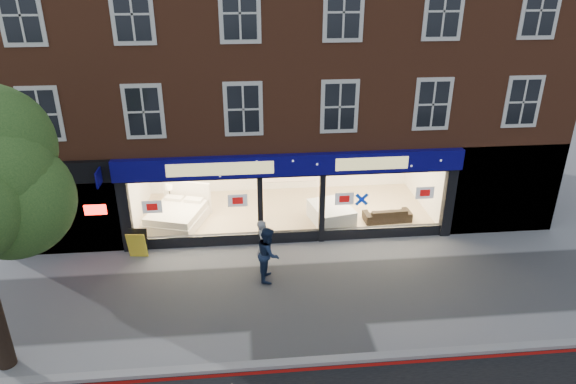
{
  "coord_description": "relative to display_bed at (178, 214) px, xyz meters",
  "views": [
    {
      "loc": [
        -1.63,
        -12.46,
        8.99
      ],
      "look_at": [
        -0.17,
        2.5,
        2.16
      ],
      "focal_mm": 32.0,
      "sensor_mm": 36.0,
      "label": 1
    }
  ],
  "objects": [
    {
      "name": "kerb_line",
      "position": [
        4.02,
        -7.78,
        -0.44
      ],
      "size": [
        60.0,
        0.1,
        0.01
      ],
      "primitive_type": "cube",
      "color": "#8C0A07",
      "rests_on": "ground"
    },
    {
      "name": "display_bed",
      "position": [
        0.0,
        0.0,
        0.0
      ],
      "size": [
        2.4,
        2.65,
        1.25
      ],
      "rotation": [
        0.0,
        0.0,
        -0.31
      ],
      "color": "white",
      "rests_on": "showroom_floor"
    },
    {
      "name": "ground",
      "position": [
        4.02,
        -4.68,
        -0.45
      ],
      "size": [
        120.0,
        120.0,
        0.0
      ],
      "primitive_type": "plane",
      "color": "gray",
      "rests_on": "ground"
    },
    {
      "name": "pedestrian_blue",
      "position": [
        3.1,
        -3.79,
        0.42
      ],
      "size": [
        0.74,
        0.91,
        1.74
      ],
      "primitive_type": "imported",
      "rotation": [
        0.0,
        0.0,
        1.48
      ],
      "color": "#162440",
      "rests_on": "ground"
    },
    {
      "name": "pedestrian_grey",
      "position": [
        2.99,
        -3.1,
        0.37
      ],
      "size": [
        0.52,
        0.67,
        1.63
      ],
      "primitive_type": "imported",
      "rotation": [
        0.0,
        0.0,
        1.34
      ],
      "color": "#999BA1",
      "rests_on": "ground"
    },
    {
      "name": "kerb_stone",
      "position": [
        4.02,
        -7.58,
        -0.39
      ],
      "size": [
        60.0,
        0.25,
        0.12
      ],
      "primitive_type": "cube",
      "color": "gray",
      "rests_on": "ground"
    },
    {
      "name": "a_board",
      "position": [
        -1.11,
        -2.11,
        0.03
      ],
      "size": [
        0.66,
        0.47,
        0.95
      ],
      "primitive_type": "cube",
      "rotation": [
        0.0,
        0.0,
        -0.12
      ],
      "color": "yellow",
      "rests_on": "ground"
    },
    {
      "name": "showroom_floor",
      "position": [
        4.02,
        0.57,
        -0.4
      ],
      "size": [
        11.0,
        4.5,
        0.1
      ],
      "primitive_type": "cube",
      "color": "tan",
      "rests_on": "ground"
    },
    {
      "name": "sofa",
      "position": [
        7.72,
        -0.57,
        -0.09
      ],
      "size": [
        1.78,
        0.77,
        0.51
      ],
      "primitive_type": "imported",
      "rotation": [
        0.0,
        0.0,
        3.19
      ],
      "color": "black",
      "rests_on": "showroom_floor"
    },
    {
      "name": "building",
      "position": [
        4.01,
        2.26,
        6.22
      ],
      "size": [
        19.0,
        8.26,
        10.3
      ],
      "color": "brown",
      "rests_on": "ground"
    },
    {
      "name": "bedside_table",
      "position": [
        -0.38,
        1.09,
        -0.07
      ],
      "size": [
        0.48,
        0.48,
        0.55
      ],
      "primitive_type": "cube",
      "rotation": [
        0.0,
        0.0,
        -0.06
      ],
      "color": "brown",
      "rests_on": "showroom_floor"
    },
    {
      "name": "mattress_stack",
      "position": [
        5.62,
        -0.48,
        -0.02
      ],
      "size": [
        1.67,
        1.94,
        0.67
      ],
      "rotation": [
        0.0,
        0.0,
        0.22
      ],
      "color": "silver",
      "rests_on": "showroom_floor"
    }
  ]
}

